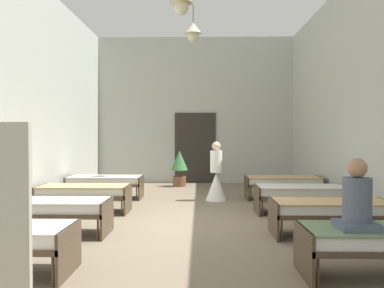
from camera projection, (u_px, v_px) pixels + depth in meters
The scene contains 11 objects.
ground_plane at pixel (191, 225), 7.50m from camera, with size 7.27×13.31×0.10m, color #7A6B56.
room_shell at pixel (193, 96), 8.87m from camera, with size 7.07×12.91×5.00m.
bed_left_row_1 at pixel (51, 208), 6.59m from camera, with size 1.90×0.84×0.57m.
bed_right_row_1 at pixel (331, 209), 6.50m from camera, with size 1.90×0.84×0.57m.
bed_left_row_2 at pixel (84, 192), 8.49m from camera, with size 1.90×0.84×0.57m.
bed_right_row_2 at pixel (302, 192), 8.40m from camera, with size 1.90×0.84×0.57m.
bed_left_row_3 at pixel (105, 181), 10.39m from camera, with size 1.90×0.84×0.57m.
bed_right_row_3 at pixel (283, 182), 10.30m from camera, with size 1.90×0.84×0.57m.
nurse_near_aisle at pixel (216, 179), 10.07m from camera, with size 0.52×0.52×1.49m.
patient_seated_primary at pixel (357, 203), 4.53m from camera, with size 0.44×0.44×0.80m.
potted_plant at pixel (179, 165), 12.82m from camera, with size 0.53×0.53×1.15m.
Camera 1 is at (0.17, -7.47, 1.63)m, focal length 37.67 mm.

